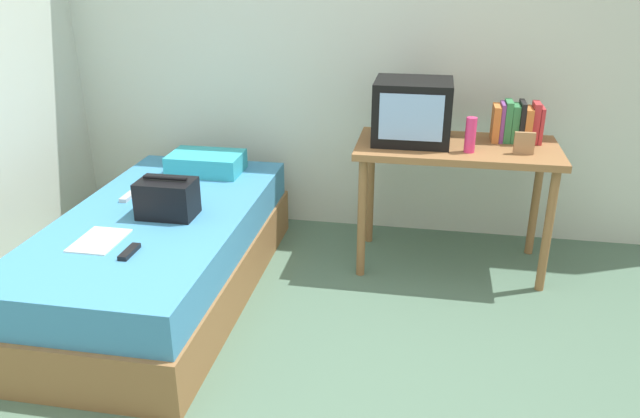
% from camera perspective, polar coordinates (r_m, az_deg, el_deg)
% --- Properties ---
extents(ground_plane, '(8.00, 8.00, 0.00)m').
position_cam_1_polar(ground_plane, '(2.82, -2.76, -17.38)').
color(ground_plane, '#4C6B56').
extents(wall_back, '(5.20, 0.10, 2.60)m').
position_cam_1_polar(wall_back, '(4.16, 3.22, 15.53)').
color(wall_back, silver).
rests_on(wall_back, ground).
extents(bed, '(1.00, 2.00, 0.49)m').
position_cam_1_polar(bed, '(3.59, -14.43, -4.04)').
color(bed, olive).
rests_on(bed, ground).
extents(desk, '(1.16, 0.60, 0.77)m').
position_cam_1_polar(desk, '(3.73, 12.37, 4.32)').
color(desk, olive).
rests_on(desk, ground).
extents(tv, '(0.44, 0.39, 0.36)m').
position_cam_1_polar(tv, '(3.68, 8.48, 8.87)').
color(tv, black).
rests_on(tv, desk).
extents(water_bottle, '(0.06, 0.06, 0.20)m').
position_cam_1_polar(water_bottle, '(3.55, 13.64, 6.62)').
color(water_bottle, '#E53372').
rests_on(water_bottle, desk).
extents(book_row, '(0.28, 0.17, 0.24)m').
position_cam_1_polar(book_row, '(3.84, 17.61, 7.56)').
color(book_row, '#CC7233').
rests_on(book_row, desk).
extents(picture_frame, '(0.11, 0.02, 0.12)m').
position_cam_1_polar(picture_frame, '(3.61, 18.24, 5.76)').
color(picture_frame, '#9E754C').
rests_on(picture_frame, desk).
extents(pillow, '(0.46, 0.30, 0.12)m').
position_cam_1_polar(pillow, '(4.06, -10.40, 4.19)').
color(pillow, '#33A8B7').
rests_on(pillow, bed).
extents(handbag, '(0.30, 0.20, 0.22)m').
position_cam_1_polar(handbag, '(3.40, -13.85, 0.96)').
color(handbag, black).
rests_on(handbag, bed).
extents(magazine, '(0.21, 0.29, 0.01)m').
position_cam_1_polar(magazine, '(3.24, -19.59, -2.73)').
color(magazine, white).
rests_on(magazine, bed).
extents(remote_dark, '(0.04, 0.16, 0.02)m').
position_cam_1_polar(remote_dark, '(3.06, -17.09, -3.77)').
color(remote_dark, black).
rests_on(remote_dark, bed).
extents(remote_silver, '(0.04, 0.14, 0.02)m').
position_cam_1_polar(remote_silver, '(3.74, -17.20, 1.10)').
color(remote_silver, '#B7B7BC').
rests_on(remote_silver, bed).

